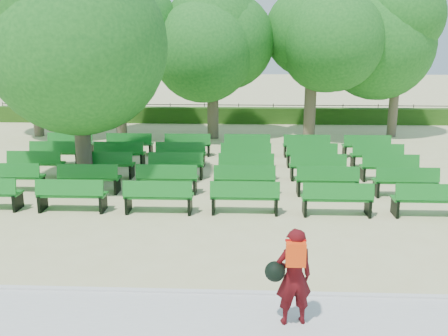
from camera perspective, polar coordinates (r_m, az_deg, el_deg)
name	(u,v)px	position (r m, az deg, el deg)	size (l,w,h in m)	color
ground	(198,195)	(15.28, -2.96, -3.05)	(120.00, 120.00, 0.00)	#C7C183
paving	(155,328)	(8.54, -7.90, -17.65)	(30.00, 2.20, 0.06)	silver
curb	(166,292)	(9.51, -6.64, -13.93)	(30.00, 0.12, 0.10)	silver
hedge	(221,115)	(28.85, -0.32, 6.04)	(26.00, 0.70, 0.90)	#264E14
fence	(222,122)	(29.31, -0.28, 5.28)	(26.00, 0.10, 1.02)	black
tree_line	(217,136)	(24.98, -0.78, 3.73)	(21.80, 6.80, 7.04)	#206C1F
bench_array	(211,176)	(17.05, -1.50, -0.88)	(1.90, 0.72, 1.17)	#13721E
tree_among	(75,34)	(16.77, -16.62, 14.50)	(5.34, 5.34, 7.21)	brown
person	(292,275)	(8.20, 7.81, -12.06)	(0.80, 0.51, 1.64)	#470A0E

